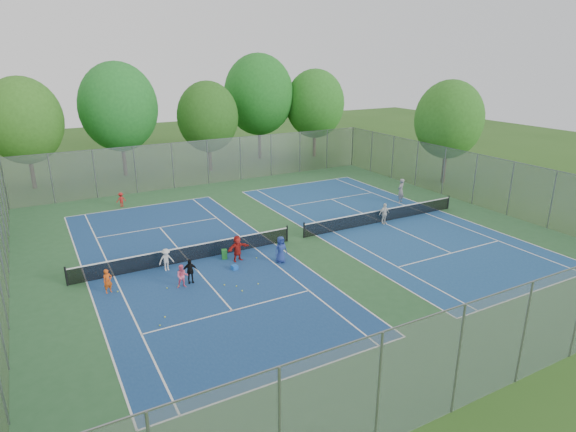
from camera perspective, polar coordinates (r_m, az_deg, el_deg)
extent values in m
plane|color=#2A5219|center=(30.65, 0.90, -2.83)|extent=(120.00, 120.00, 0.00)
cube|color=#29582E|center=(30.65, 0.90, -2.82)|extent=(32.00, 32.00, 0.01)
cube|color=navy|center=(28.10, -11.65, -5.25)|extent=(10.97, 23.77, 0.01)
cube|color=navy|center=(34.45, 11.07, -0.70)|extent=(10.97, 23.77, 0.01)
cube|color=black|center=(27.93, -11.71, -4.43)|extent=(12.87, 0.10, 0.91)
cube|color=black|center=(34.31, 11.12, -0.01)|extent=(12.87, 0.10, 0.91)
cube|color=gray|center=(44.13, -9.49, 6.31)|extent=(32.00, 0.10, 4.00)
cube|color=gray|center=(19.04, 26.16, -12.38)|extent=(32.00, 0.10, 4.00)
cube|color=gray|center=(26.48, -30.85, -4.49)|extent=(0.10, 32.00, 4.00)
cube|color=gray|center=(40.11, 21.25, 4.06)|extent=(0.10, 32.00, 4.00)
cylinder|color=#443326|center=(47.71, -28.10, 4.98)|extent=(0.36, 0.36, 3.50)
ellipsoid|color=#31671D|center=(47.07, -28.87, 9.87)|extent=(6.40, 6.40, 7.36)
cylinder|color=#443326|center=(49.34, -18.89, 6.76)|extent=(0.36, 0.36, 3.85)
ellipsoid|color=#1E6A23|center=(48.69, -19.46, 12.09)|extent=(7.20, 7.20, 8.28)
cylinder|color=#443326|center=(49.49, -9.25, 7.14)|extent=(0.36, 0.36, 3.15)
ellipsoid|color=#265919|center=(48.89, -9.48, 11.54)|extent=(6.00, 6.00, 6.90)
cylinder|color=#443326|center=(54.76, -3.40, 8.99)|extent=(0.36, 0.36, 4.20)
ellipsoid|color=#1E671F|center=(54.16, -3.50, 14.17)|extent=(7.60, 7.60, 8.74)
cylinder|color=#443326|center=(55.93, 3.13, 8.84)|extent=(0.36, 0.36, 3.50)
ellipsoid|color=#276A1E|center=(55.37, 3.21, 13.15)|extent=(6.60, 6.60, 7.59)
cylinder|color=#443326|center=(46.22, 18.04, 5.89)|extent=(0.36, 0.36, 3.50)
ellipsoid|color=#29641D|center=(45.58, 18.54, 10.79)|extent=(6.00, 6.00, 6.90)
cube|color=blue|center=(26.63, -6.35, -6.08)|extent=(0.34, 0.34, 0.26)
cube|color=#24872C|center=(27.97, -7.55, -4.52)|extent=(0.36, 0.36, 0.58)
imported|color=#DF5214|center=(25.41, -20.58, -7.25)|extent=(0.52, 0.42, 1.25)
imported|color=#F96086|center=(24.91, -12.42, -7.00)|extent=(0.70, 0.61, 1.23)
imported|color=silver|center=(26.99, -14.24, -5.05)|extent=(0.83, 0.49, 1.27)
imported|color=black|center=(25.29, -11.55, -6.42)|extent=(0.82, 0.45, 1.32)
imported|color=navy|center=(27.11, -0.86, -4.00)|extent=(0.78, 0.53, 1.56)
imported|color=#B31F19|center=(27.44, -6.00, -3.85)|extent=(1.48, 0.71, 1.53)
imported|color=#B41C19|center=(39.27, -19.17, 1.84)|extent=(0.78, 0.51, 1.14)
imported|color=gray|center=(39.11, 13.22, 2.94)|extent=(0.83, 0.71, 1.94)
imported|color=silver|center=(33.91, 11.34, 0.27)|extent=(0.89, 0.41, 1.49)
sphere|color=yellow|center=(22.66, -14.39, -11.55)|extent=(0.07, 0.07, 0.07)
sphere|color=#DFF338|center=(24.28, -5.47, -8.85)|extent=(0.07, 0.07, 0.07)
sphere|color=#A9C82E|center=(22.08, -14.94, -12.45)|extent=(0.07, 0.07, 0.07)
sphere|color=#BEE535|center=(27.92, -3.76, -5.01)|extent=(0.07, 0.07, 0.07)
sphere|color=#D0E936|center=(25.26, -12.85, -8.13)|extent=(0.07, 0.07, 0.07)
sphere|color=gold|center=(24.97, -7.55, -8.13)|extent=(0.07, 0.07, 0.07)
sphere|color=#B4D631|center=(24.76, -6.13, -8.31)|extent=(0.07, 0.07, 0.07)
sphere|color=#AFD732|center=(25.18, -14.14, -8.32)|extent=(0.07, 0.07, 0.07)
sphere|color=#D4EC37|center=(24.91, -3.56, -8.06)|extent=(0.07, 0.07, 0.07)
sphere|color=#CAEC37|center=(25.54, -19.54, -8.47)|extent=(0.07, 0.07, 0.07)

